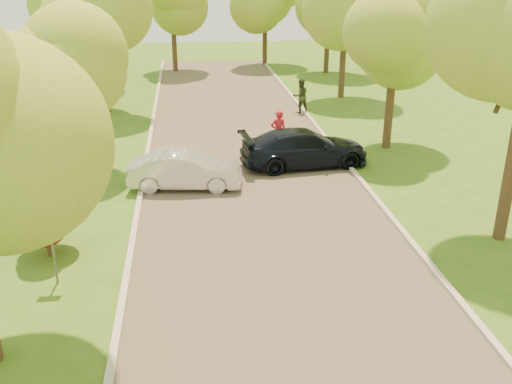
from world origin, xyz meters
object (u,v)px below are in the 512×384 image
dark_sedan (304,148)px  person_striped (278,132)px  street_sign (50,228)px  silver_sedan (185,170)px  person_olive (300,96)px

dark_sedan → person_striped: (-0.77, 1.77, 0.19)m
street_sign → dark_sedan: 11.46m
silver_sedan → person_striped: bearing=-41.2°
person_striped → street_sign: bearing=46.8°
person_striped → dark_sedan: bearing=106.9°
street_sign → person_olive: 19.11m
silver_sedan → person_olive: (6.25, 10.28, 0.25)m
street_sign → silver_sedan: size_ratio=0.53×
silver_sedan → person_striped: 5.38m
silver_sedan → person_olive: person_olive is taller
street_sign → person_olive: bearing=59.8°
person_striped → person_olive: person_striped is taller
street_sign → silver_sedan: 7.13m
dark_sedan → person_olive: (1.50, 8.44, 0.18)m
street_sign → person_olive: (9.60, 16.51, -0.64)m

